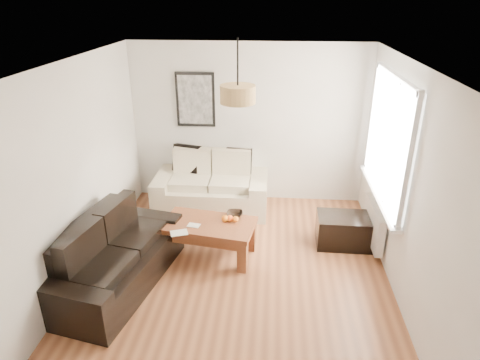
# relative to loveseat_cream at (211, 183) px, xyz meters

# --- Properties ---
(floor) EXTENTS (4.50, 4.50, 0.00)m
(floor) POSITION_rel_loveseat_cream_xyz_m (0.57, -1.78, -0.45)
(floor) COLOR brown
(floor) RESTS_ON ground
(ceiling) EXTENTS (3.80, 4.50, 0.00)m
(ceiling) POSITION_rel_loveseat_cream_xyz_m (0.57, -1.78, 2.15)
(ceiling) COLOR white
(ceiling) RESTS_ON floor
(wall_back) EXTENTS (3.80, 0.04, 2.60)m
(wall_back) POSITION_rel_loveseat_cream_xyz_m (0.57, 0.47, 0.85)
(wall_back) COLOR silver
(wall_back) RESTS_ON floor
(wall_front) EXTENTS (3.80, 0.04, 2.60)m
(wall_front) POSITION_rel_loveseat_cream_xyz_m (0.57, -4.03, 0.85)
(wall_front) COLOR silver
(wall_front) RESTS_ON floor
(wall_left) EXTENTS (0.04, 4.50, 2.60)m
(wall_left) POSITION_rel_loveseat_cream_xyz_m (-1.33, -1.78, 0.85)
(wall_left) COLOR silver
(wall_left) RESTS_ON floor
(wall_right) EXTENTS (0.04, 4.50, 2.60)m
(wall_right) POSITION_rel_loveseat_cream_xyz_m (2.47, -1.78, 0.85)
(wall_right) COLOR silver
(wall_right) RESTS_ON floor
(window_bay) EXTENTS (0.14, 1.90, 1.60)m
(window_bay) POSITION_rel_loveseat_cream_xyz_m (2.43, -0.98, 1.15)
(window_bay) COLOR white
(window_bay) RESTS_ON wall_right
(radiator) EXTENTS (0.10, 0.90, 0.52)m
(radiator) POSITION_rel_loveseat_cream_xyz_m (2.39, -0.98, -0.07)
(radiator) COLOR white
(radiator) RESTS_ON wall_right
(poster) EXTENTS (0.62, 0.04, 0.87)m
(poster) POSITION_rel_loveseat_cream_xyz_m (-0.28, 0.44, 1.25)
(poster) COLOR black
(poster) RESTS_ON wall_back
(pendant_shade) EXTENTS (0.40, 0.40, 0.20)m
(pendant_shade) POSITION_rel_loveseat_cream_xyz_m (0.57, -1.48, 1.78)
(pendant_shade) COLOR tan
(pendant_shade) RESTS_ON ceiling
(loveseat_cream) EXTENTS (1.80, 0.99, 0.89)m
(loveseat_cream) POSITION_rel_loveseat_cream_xyz_m (0.00, 0.00, 0.00)
(loveseat_cream) COLOR beige
(loveseat_cream) RESTS_ON floor
(sofa_leather) EXTENTS (1.30, 2.06, 0.82)m
(sofa_leather) POSITION_rel_loveseat_cream_xyz_m (-0.86, -2.05, -0.04)
(sofa_leather) COLOR black
(sofa_leather) RESTS_ON floor
(coffee_table) EXTENTS (1.29, 0.84, 0.49)m
(coffee_table) POSITION_rel_loveseat_cream_xyz_m (0.16, -1.35, -0.20)
(coffee_table) COLOR brown
(coffee_table) RESTS_ON floor
(ottoman) EXTENTS (0.77, 0.50, 0.44)m
(ottoman) POSITION_rel_loveseat_cream_xyz_m (2.02, -0.93, -0.23)
(ottoman) COLOR black
(ottoman) RESTS_ON floor
(cushion_left) EXTENTS (0.46, 0.25, 0.44)m
(cushion_left) POSITION_rel_loveseat_cream_xyz_m (-0.43, 0.22, 0.33)
(cushion_left) COLOR black
(cushion_left) RESTS_ON loveseat_cream
(cushion_right) EXTENTS (0.42, 0.16, 0.41)m
(cushion_right) POSITION_rel_loveseat_cream_xyz_m (0.43, 0.22, 0.32)
(cushion_right) COLOR black
(cushion_right) RESTS_ON loveseat_cream
(fruit_bowl) EXTENTS (0.22, 0.22, 0.05)m
(fruit_bowl) POSITION_rel_loveseat_cream_xyz_m (0.49, -1.13, 0.07)
(fruit_bowl) COLOR black
(fruit_bowl) RESTS_ON coffee_table
(orange_a) EXTENTS (0.09, 0.09, 0.09)m
(orange_a) POSITION_rel_loveseat_cream_xyz_m (0.44, -1.28, 0.08)
(orange_a) COLOR #F95B14
(orange_a) RESTS_ON fruit_bowl
(orange_b) EXTENTS (0.09, 0.09, 0.08)m
(orange_b) POSITION_rel_loveseat_cream_xyz_m (0.51, -1.29, 0.08)
(orange_b) COLOR orange
(orange_b) RESTS_ON fruit_bowl
(orange_c) EXTENTS (0.09, 0.09, 0.09)m
(orange_c) POSITION_rel_loveseat_cream_xyz_m (0.38, -1.29, 0.08)
(orange_c) COLOR orange
(orange_c) RESTS_ON fruit_bowl
(papers) EXTENTS (0.25, 0.21, 0.01)m
(papers) POSITION_rel_loveseat_cream_xyz_m (-0.17, -1.63, 0.05)
(papers) COLOR silver
(papers) RESTS_ON coffee_table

